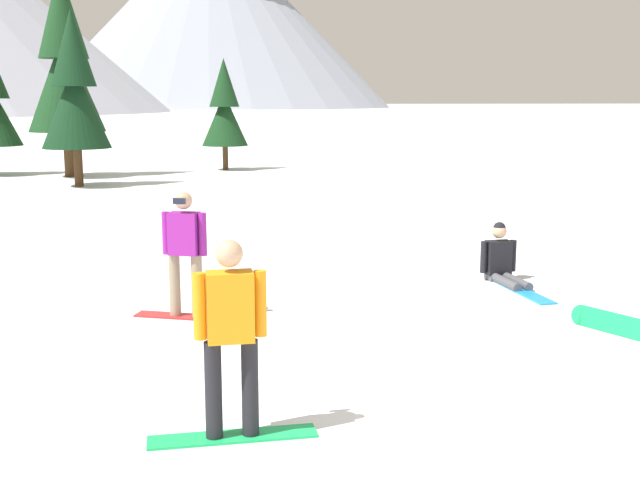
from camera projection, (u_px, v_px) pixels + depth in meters
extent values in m
plane|color=white|center=(553.00, 440.00, 7.03)|extent=(800.00, 800.00, 0.00)
cube|color=#19B259|center=(233.00, 437.00, 7.06)|extent=(1.51, 0.39, 0.02)
cylinder|color=black|center=(213.00, 390.00, 6.95)|extent=(0.15, 0.15, 0.87)
cylinder|color=black|center=(250.00, 387.00, 7.01)|extent=(0.15, 0.15, 0.87)
cube|color=orange|center=(230.00, 307.00, 6.85)|extent=(0.42, 0.27, 0.61)
cylinder|color=orange|center=(200.00, 306.00, 6.80)|extent=(0.11, 0.11, 0.58)
cylinder|color=orange|center=(260.00, 303.00, 6.90)|extent=(0.11, 0.11, 0.58)
sphere|color=tan|center=(229.00, 253.00, 6.77)|extent=(0.24, 0.24, 0.24)
cube|color=black|center=(228.00, 249.00, 6.90)|extent=(0.17, 0.05, 0.08)
cube|color=red|center=(187.00, 317.00, 10.94)|extent=(1.47, 0.73, 0.02)
cylinder|color=gray|center=(197.00, 286.00, 10.83)|extent=(0.15, 0.15, 0.86)
cylinder|color=gray|center=(175.00, 285.00, 10.90)|extent=(0.15, 0.15, 0.86)
cube|color=#8C1E8C|center=(184.00, 233.00, 10.74)|extent=(0.46, 0.36, 0.58)
cylinder|color=#8C1E8C|center=(203.00, 234.00, 10.68)|extent=(0.11, 0.11, 0.58)
cylinder|color=#8C1E8C|center=(166.00, 233.00, 10.79)|extent=(0.11, 0.11, 0.58)
sphere|color=tan|center=(183.00, 200.00, 10.66)|extent=(0.24, 0.24, 0.24)
cube|color=black|center=(179.00, 201.00, 10.52)|extent=(0.17, 0.09, 0.08)
cube|color=#4C4C51|center=(497.00, 277.00, 13.20)|extent=(0.39, 0.32, 0.10)
cylinder|color=#4C4C51|center=(517.00, 282.00, 12.74)|extent=(0.24, 0.81, 0.14)
cylinder|color=#4C4C51|center=(506.00, 282.00, 12.69)|extent=(0.24, 0.81, 0.14)
cube|color=#1E8CD8|center=(523.00, 292.00, 12.34)|extent=(0.47, 1.60, 0.02)
cube|color=black|center=(498.00, 257.00, 13.14)|extent=(0.43, 0.29, 0.56)
cylinder|color=black|center=(513.00, 256.00, 13.20)|extent=(0.11, 0.11, 0.52)
cylinder|color=black|center=(484.00, 257.00, 13.08)|extent=(0.11, 0.11, 0.52)
sphere|color=tan|center=(499.00, 231.00, 13.06)|extent=(0.24, 0.24, 0.24)
sphere|color=black|center=(499.00, 228.00, 13.05)|extent=(0.20, 0.20, 0.20)
cube|color=#19B259|center=(631.00, 328.00, 9.98)|extent=(0.83, 1.37, 0.26)
cylinder|color=#19B259|center=(580.00, 315.00, 10.58)|extent=(0.23, 0.29, 0.26)
cube|color=black|center=(618.00, 322.00, 10.19)|extent=(0.19, 0.23, 0.15)
cylinder|color=#472D19|center=(225.00, 158.00, 33.32)|extent=(0.23, 0.23, 1.01)
cone|color=#143819|center=(225.00, 119.00, 33.04)|extent=(1.90, 1.90, 2.16)
cone|color=#143819|center=(224.00, 82.00, 32.77)|extent=(1.24, 1.24, 1.98)
cylinder|color=#472D19|center=(69.00, 154.00, 30.37)|extent=(0.39, 0.39, 1.71)
cone|color=#143819|center=(65.00, 83.00, 29.90)|extent=(2.83, 2.83, 3.65)
cone|color=#143819|center=(61.00, 12.00, 29.45)|extent=(1.84, 1.84, 3.34)
cylinder|color=#472D19|center=(78.00, 167.00, 27.06)|extent=(0.30, 0.30, 1.30)
cone|color=black|center=(75.00, 107.00, 26.70)|extent=(2.28, 2.28, 2.77)
cone|color=black|center=(72.00, 47.00, 26.36)|extent=(1.48, 1.48, 2.53)
cone|color=#8C93A3|center=(211.00, 14.00, 251.20)|extent=(113.21, 113.21, 57.84)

